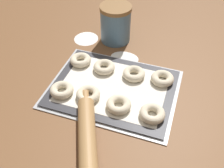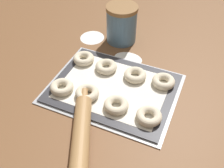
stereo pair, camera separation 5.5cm
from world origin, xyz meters
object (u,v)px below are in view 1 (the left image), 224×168
object	(u,v)px
bagel_back_mid_left	(104,67)
bagel_back_far_right	(162,79)
flour_canister	(116,23)
rolling_pin	(88,144)
bagel_front_far_right	(152,114)
bagel_back_mid_right	(134,74)
baking_tray	(112,88)
bagel_front_mid_left	(88,95)
bagel_back_far_left	(81,60)
bagel_front_far_left	(62,90)
bagel_front_mid_right	(119,105)

from	to	relation	value
bagel_back_mid_left	bagel_back_far_right	xyz separation A→B (m)	(0.22, 0.01, 0.00)
flour_canister	rolling_pin	world-z (taller)	flour_canister
bagel_front_far_right	bagel_back_mid_right	world-z (taller)	same
baking_tray	rolling_pin	distance (m)	0.26
bagel_front_mid_left	bagel_back_far_right	bearing A→B (deg)	35.85
bagel_back_far_left	flour_canister	size ratio (longest dim) A/B	0.51
bagel_back_mid_left	bagel_front_far_left	bearing A→B (deg)	-120.51
bagel_front_mid_left	bagel_front_far_right	world-z (taller)	same
bagel_back_far_left	bagel_back_mid_right	xyz separation A→B (m)	(0.22, -0.01, 0.00)
bagel_front_far_right	bagel_back_far_right	world-z (taller)	same
bagel_front_far_left	bagel_front_far_right	distance (m)	0.32
baking_tray	bagel_front_far_left	bearing A→B (deg)	-151.25
bagel_front_far_left	bagel_front_mid_right	world-z (taller)	same
baking_tray	bagel_front_far_left	xyz separation A→B (m)	(-0.16, -0.09, 0.02)
bagel_back_far_left	bagel_back_far_right	world-z (taller)	same
bagel_back_mid_right	rolling_pin	world-z (taller)	rolling_pin
bagel_front_far_right	bagel_back_mid_left	xyz separation A→B (m)	(-0.22, 0.17, 0.00)
bagel_back_far_left	rolling_pin	xyz separation A→B (m)	(0.18, -0.35, 0.00)
baking_tray	bagel_front_mid_left	distance (m)	0.10
bagel_front_mid_left	flour_canister	xyz separation A→B (m)	(-0.03, 0.38, 0.06)
bagel_front_mid_right	bagel_back_mid_right	world-z (taller)	same
baking_tray	bagel_front_mid_right	world-z (taller)	bagel_front_mid_right
bagel_front_far_left	bagel_front_mid_left	world-z (taller)	same
bagel_back_far_right	flour_canister	world-z (taller)	flour_canister
bagel_front_far_left	bagel_back_mid_left	xyz separation A→B (m)	(0.10, 0.16, 0.00)
rolling_pin	baking_tray	bearing A→B (deg)	93.37
bagel_back_mid_right	rolling_pin	bearing A→B (deg)	-97.37
bagel_back_far_left	bagel_back_far_right	xyz separation A→B (m)	(0.33, -0.00, 0.00)
bagel_front_far_left	flour_canister	distance (m)	0.40
bagel_back_far_right	flour_canister	size ratio (longest dim) A/B	0.51
bagel_back_mid_right	rolling_pin	size ratio (longest dim) A/B	0.21
bagel_front_mid_left	bagel_front_mid_right	distance (m)	0.11
bagel_front_far_left	bagel_back_far_right	distance (m)	0.36
baking_tray	flour_canister	bearing A→B (deg)	106.11
bagel_front_mid_left	bagel_back_far_right	size ratio (longest dim) A/B	1.00
bagel_back_mid_right	bagel_back_far_right	distance (m)	0.11
bagel_front_mid_left	rolling_pin	size ratio (longest dim) A/B	0.21
bagel_front_far_left	bagel_back_mid_right	distance (m)	0.27
bagel_back_far_right	rolling_pin	distance (m)	0.38
bagel_front_mid_right	bagel_back_mid_right	distance (m)	0.16
bagel_front_mid_left	rolling_pin	bearing A→B (deg)	-67.86
bagel_front_far_left	bagel_front_mid_left	xyz separation A→B (m)	(0.10, 0.01, 0.00)
bagel_back_far_left	rolling_pin	bearing A→B (deg)	-63.18
bagel_back_far_left	bagel_back_mid_left	size ratio (longest dim) A/B	1.00
flour_canister	bagel_front_mid_right	bearing A→B (deg)	-70.17
bagel_front_mid_right	bagel_back_far_left	xyz separation A→B (m)	(-0.21, 0.17, 0.00)
bagel_front_far_left	bagel_back_far_right	world-z (taller)	same
rolling_pin	bagel_back_mid_right	bearing A→B (deg)	82.63
bagel_front_mid_right	rolling_pin	distance (m)	0.18
bagel_back_mid_right	bagel_front_far_right	bearing A→B (deg)	-57.28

